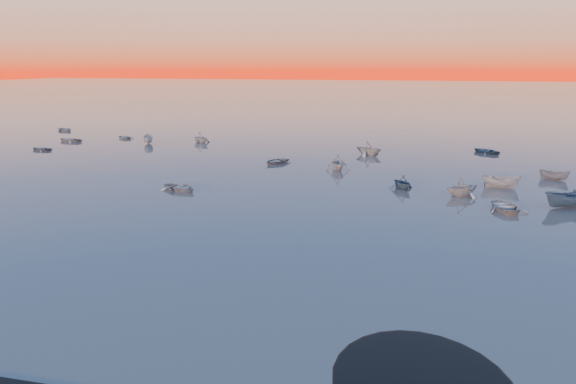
% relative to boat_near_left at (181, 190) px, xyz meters
% --- Properties ---
extents(ground, '(600.00, 600.00, 0.00)m').
position_rel_boat_near_left_xyz_m(ground, '(15.15, 68.99, 0.00)').
color(ground, '#615751').
rests_on(ground, ground).
extents(mud_lobes, '(140.00, 6.00, 0.07)m').
position_rel_boat_near_left_xyz_m(mud_lobes, '(15.15, -32.01, 0.01)').
color(mud_lobes, black).
rests_on(mud_lobes, ground).
extents(moored_fleet, '(124.00, 58.00, 1.20)m').
position_rel_boat_near_left_xyz_m(moored_fleet, '(15.15, 21.99, 0.00)').
color(moored_fleet, beige).
rests_on(moored_fleet, ground).
extents(boat_near_left, '(3.34, 4.40, 1.02)m').
position_rel_boat_near_left_xyz_m(boat_near_left, '(0.00, 0.00, 0.00)').
color(boat_near_left, beige).
rests_on(boat_near_left, ground).
extents(boat_near_center, '(1.89, 3.91, 1.32)m').
position_rel_boat_near_left_xyz_m(boat_near_center, '(31.75, 9.26, 0.00)').
color(boat_near_center, beige).
rests_on(boat_near_center, ground).
extents(boat_near_right, '(3.42, 3.03, 1.12)m').
position_rel_boat_near_left_xyz_m(boat_near_right, '(21.81, 6.13, 0.00)').
color(boat_near_right, '#3A586F').
rests_on(boat_near_right, ground).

